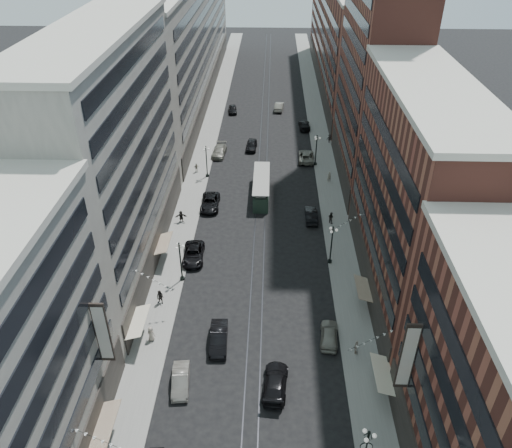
# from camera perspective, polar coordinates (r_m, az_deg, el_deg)

# --- Properties ---
(ground) EXTENTS (220.00, 220.00, 0.00)m
(ground) POSITION_cam_1_polar(r_m,az_deg,el_deg) (88.41, 0.77, 6.82)
(ground) COLOR black
(ground) RESTS_ON ground
(sidewalk_west) EXTENTS (4.00, 180.00, 0.15)m
(sidewalk_west) POSITION_cam_1_polar(r_m,az_deg,el_deg) (98.20, -5.62, 9.52)
(sidewalk_west) COLOR gray
(sidewalk_west) RESTS_ON ground
(sidewalk_east) EXTENTS (4.00, 180.00, 0.15)m
(sidewalk_east) POSITION_cam_1_polar(r_m,az_deg,el_deg) (97.89, 7.44, 9.32)
(sidewalk_east) COLOR gray
(sidewalk_east) RESTS_ON ground
(rail_west) EXTENTS (0.12, 180.00, 0.02)m
(rail_west) POSITION_cam_1_polar(r_m,az_deg,el_deg) (97.46, 0.48, 9.46)
(rail_west) COLOR #2D2D33
(rail_west) RESTS_ON ground
(rail_east) EXTENTS (0.12, 180.00, 0.02)m
(rail_east) POSITION_cam_1_polar(r_m,az_deg,el_deg) (97.44, 1.32, 9.44)
(rail_east) COLOR #2D2D33
(rail_east) RESTS_ON ground
(building_west_mid) EXTENTS (8.00, 36.00, 28.00)m
(building_west_mid) POSITION_cam_1_polar(r_m,az_deg,el_deg) (60.83, -16.04, 7.24)
(building_west_mid) COLOR gray
(building_west_mid) RESTS_ON ground
(building_west_far) EXTENTS (8.00, 90.00, 26.00)m
(building_west_far) POSITION_cam_1_polar(r_m,az_deg,el_deg) (119.52, -7.50, 20.28)
(building_west_far) COLOR gray
(building_west_far) RESTS_ON ground
(building_east_mid) EXTENTS (8.00, 30.00, 24.00)m
(building_east_mid) POSITION_cam_1_polar(r_m,az_deg,el_deg) (56.72, 17.61, 2.68)
(building_east_mid) COLOR brown
(building_east_mid) RESTS_ON ground
(building_east_tower) EXTENTS (8.00, 26.00, 42.00)m
(building_east_tower) POSITION_cam_1_polar(r_m,az_deg,el_deg) (78.90, 13.99, 18.89)
(building_east_tower) COLOR brown
(building_east_tower) RESTS_ON ground
(building_east_far) EXTENTS (8.00, 72.00, 24.00)m
(building_east_far) POSITION_cam_1_polar(r_m,az_deg,el_deg) (128.06, 9.42, 20.54)
(building_east_far) COLOR brown
(building_east_far) RESTS_ON ground
(lamppost_sw_far) EXTENTS (1.03, 1.14, 5.52)m
(lamppost_sw_far) POSITION_cam_1_polar(r_m,az_deg,el_deg) (60.44, -8.63, -4.11)
(lamppost_sw_far) COLOR black
(lamppost_sw_far) RESTS_ON sidewalk_west
(lamppost_sw_mid) EXTENTS (1.03, 1.14, 5.52)m
(lamppost_sw_mid) POSITION_cam_1_polar(r_m,az_deg,el_deg) (83.22, -5.68, 7.25)
(lamppost_sw_mid) COLOR black
(lamppost_sw_mid) RESTS_ON sidewalk_west
(lamppost_se_far) EXTENTS (1.03, 1.14, 5.52)m
(lamppost_se_far) POSITION_cam_1_polar(r_m,az_deg,el_deg) (63.21, 8.63, -2.23)
(lamppost_se_far) COLOR black
(lamppost_se_far) RESTS_ON sidewalk_east
(lamppost_se_mid) EXTENTS (1.03, 1.14, 5.52)m
(lamppost_se_mid) POSITION_cam_1_polar(r_m,az_deg,el_deg) (87.41, 6.90, 8.50)
(lamppost_se_mid) COLOR black
(lamppost_se_mid) RESTS_ON sidewalk_east
(streetcar) EXTENTS (2.48, 11.19, 3.10)m
(streetcar) POSITION_cam_1_polar(r_m,az_deg,el_deg) (78.18, 0.62, 4.22)
(streetcar) COLOR #23372A
(streetcar) RESTS_ON ground
(car_1) EXTENTS (2.00, 4.60, 1.47)m
(car_1) POSITION_cam_1_polar(r_m,az_deg,el_deg) (50.52, -8.62, -17.24)
(car_1) COLOR gray
(car_1) RESTS_ON ground
(car_2) EXTENTS (2.88, 5.76, 1.57)m
(car_2) POSITION_cam_1_polar(r_m,az_deg,el_deg) (65.11, -7.16, -3.42)
(car_2) COLOR black
(car_2) RESTS_ON ground
(car_4) EXTENTS (2.32, 4.76, 1.57)m
(car_4) POSITION_cam_1_polar(r_m,az_deg,el_deg) (54.45, 8.37, -12.39)
(car_4) COLOR gray
(car_4) RESTS_ON ground
(car_5) EXTENTS (2.02, 5.21, 1.69)m
(car_5) POSITION_cam_1_polar(r_m,az_deg,el_deg) (53.61, -4.29, -12.87)
(car_5) COLOR black
(car_5) RESTS_ON ground
(car_6) EXTENTS (2.76, 5.74, 1.61)m
(car_6) POSITION_cam_1_polar(r_m,az_deg,el_deg) (49.79, 2.23, -17.64)
(car_6) COLOR black
(car_6) RESTS_ON ground
(pedestrian_1) EXTENTS (0.97, 0.72, 1.77)m
(pedestrian_1) POSITION_cam_1_polar(r_m,az_deg,el_deg) (54.75, -11.91, -12.17)
(pedestrian_1) COLOR gray
(pedestrian_1) RESTS_ON sidewalk_west
(pedestrian_2) EXTENTS (1.00, 0.73, 1.83)m
(pedestrian_2) POSITION_cam_1_polar(r_m,az_deg,el_deg) (58.75, -10.89, -8.22)
(pedestrian_2) COLOR black
(pedestrian_2) RESTS_ON sidewalk_west
(pedestrian_4) EXTENTS (0.71, 1.08, 1.69)m
(pedestrian_4) POSITION_cam_1_polar(r_m,az_deg,el_deg) (53.39, 11.39, -13.63)
(pedestrian_4) COLOR #AE9F90
(pedestrian_4) RESTS_ON sidewalk_east
(car_7) EXTENTS (2.81, 5.87, 1.61)m
(car_7) POSITION_cam_1_polar(r_m,az_deg,el_deg) (75.68, -5.26, 2.46)
(car_7) COLOR black
(car_7) RESTS_ON ground
(car_8) EXTENTS (2.69, 5.76, 1.63)m
(car_8) POSITION_cam_1_polar(r_m,az_deg,el_deg) (91.75, -4.23, 8.33)
(car_8) COLOR slate
(car_8) RESTS_ON ground
(car_9) EXTENTS (2.15, 4.46, 1.47)m
(car_9) POSITION_cam_1_polar(r_m,az_deg,el_deg) (111.43, -2.70, 12.96)
(car_9) COLOR black
(car_9) RESTS_ON ground
(car_10) EXTENTS (1.73, 4.88, 1.60)m
(car_10) POSITION_cam_1_polar(r_m,az_deg,el_deg) (72.82, 6.33, 1.04)
(car_10) COLOR black
(car_10) RESTS_ON ground
(car_11) EXTENTS (2.89, 5.86, 1.60)m
(car_11) POSITION_cam_1_polar(r_m,az_deg,el_deg) (89.99, 5.74, 7.72)
(car_11) COLOR gray
(car_11) RESTS_ON ground
(car_12) EXTENTS (2.39, 5.37, 1.53)m
(car_12) POSITION_cam_1_polar(r_m,az_deg,el_deg) (103.46, 5.54, 11.21)
(car_12) COLOR black
(car_12) RESTS_ON ground
(car_13) EXTENTS (2.20, 4.86, 1.62)m
(car_13) POSITION_cam_1_polar(r_m,az_deg,el_deg) (93.80, -0.53, 9.00)
(car_13) COLOR black
(car_13) RESTS_ON ground
(car_14) EXTENTS (2.29, 5.19, 1.66)m
(car_14) POSITION_cam_1_polar(r_m,az_deg,el_deg) (112.84, 2.65, 13.28)
(car_14) COLOR slate
(car_14) RESTS_ON ground
(pedestrian_5) EXTENTS (1.69, 0.72, 1.77)m
(pedestrian_5) POSITION_cam_1_polar(r_m,az_deg,el_deg) (72.40, -8.56, 0.86)
(pedestrian_5) COLOR black
(pedestrian_5) RESTS_ON sidewalk_west
(pedestrian_6) EXTENTS (1.04, 0.77, 1.61)m
(pedestrian_6) POSITION_cam_1_polar(r_m,az_deg,el_deg) (85.76, -6.82, 6.40)
(pedestrian_6) COLOR #9E9483
(pedestrian_6) RESTS_ON sidewalk_west
(pedestrian_7) EXTENTS (0.93, 0.93, 1.75)m
(pedestrian_7) POSITION_cam_1_polar(r_m,az_deg,el_deg) (72.16, 8.56, 0.73)
(pedestrian_7) COLOR black
(pedestrian_7) RESTS_ON sidewalk_east
(pedestrian_8) EXTENTS (0.73, 0.55, 1.83)m
(pedestrian_8) POSITION_cam_1_polar(r_m,az_deg,el_deg) (82.89, 8.34, 5.36)
(pedestrian_8) COLOR #AAA18C
(pedestrian_8) RESTS_ON sidewalk_east
(pedestrian_9) EXTENTS (1.12, 0.55, 1.68)m
(pedestrian_9) POSITION_cam_1_polar(r_m,az_deg,el_deg) (97.15, 8.40, 9.64)
(pedestrian_9) COLOR black
(pedestrian_9) RESTS_ON sidewalk_east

